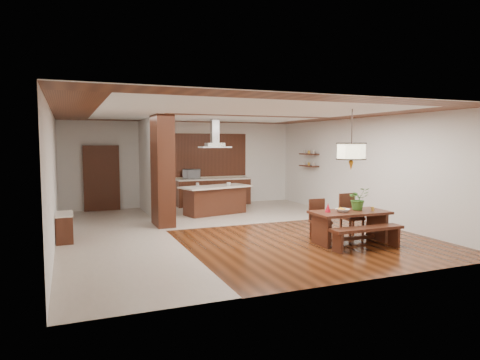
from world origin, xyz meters
name	(u,v)px	position (x,y,z in m)	size (l,w,h in m)	color
room_shell	(229,148)	(0.00, 0.00, 2.06)	(9.00, 9.04, 2.92)	#361809
tile_hallway	(115,239)	(-2.75, 0.00, 0.01)	(2.50, 9.00, 0.01)	#B9AA9A
tile_kitchen	(238,212)	(1.25, 2.50, 0.01)	(5.50, 4.00, 0.01)	#B9AA9A
soffit_band	(229,114)	(0.00, 0.00, 2.88)	(8.00, 9.00, 0.02)	#441F11
partition_pier	(163,171)	(-1.40, 1.20, 1.45)	(0.45, 1.00, 2.90)	black
partition_stub	(148,167)	(-1.40, 3.30, 1.45)	(0.18, 2.40, 2.90)	silver
hallway_console	(64,227)	(-3.81, 0.20, 0.32)	(0.37, 0.88, 0.63)	black
hallway_doorway	(102,178)	(-2.70, 4.40, 1.05)	(1.10, 0.20, 2.10)	black
rear_counter	(213,192)	(1.00, 4.20, 0.48)	(2.60, 0.62, 0.95)	black
kitchen_window	(211,155)	(1.00, 4.46, 1.75)	(2.60, 0.08, 1.50)	#94602C
shelf_lower	(309,166)	(3.87, 2.60, 1.40)	(0.26, 0.90, 0.04)	black
shelf_upper	(309,154)	(3.87, 2.60, 1.80)	(0.26, 0.90, 0.04)	black
dining_table	(350,220)	(1.96, -2.27, 0.51)	(1.70, 0.88, 0.70)	black
dining_bench	(367,238)	(1.95, -2.87, 0.23)	(1.63, 0.36, 0.46)	black
dining_chair_left	(321,220)	(1.56, -1.75, 0.45)	(0.40, 0.40, 0.90)	black
dining_chair_right	(352,215)	(2.40, -1.77, 0.50)	(0.44, 0.44, 0.99)	black
pendant_lantern	(352,140)	(1.96, -2.27, 2.25)	(0.64, 0.64, 1.31)	beige
foliage_plant	(358,199)	(2.23, -2.19, 0.95)	(0.45, 0.39, 0.50)	#356923
fruit_bowl	(343,210)	(1.75, -2.30, 0.73)	(0.29, 0.29, 0.07)	beige
napkin_cone	(328,208)	(1.45, -2.19, 0.80)	(0.13, 0.13, 0.20)	#AA0C1B
gold_ornament	(373,209)	(2.47, -2.40, 0.74)	(0.06, 0.06, 0.09)	gold
kitchen_island	(215,200)	(0.44, 2.36, 0.45)	(2.27, 1.39, 0.88)	black
range_hood	(215,133)	(0.44, 2.37, 2.46)	(0.90, 0.55, 0.87)	silver
island_cup	(229,184)	(0.86, 2.29, 0.92)	(0.12, 0.12, 0.10)	silver
microwave	(192,174)	(0.23, 4.22, 1.11)	(0.60, 0.40, 0.33)	silver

